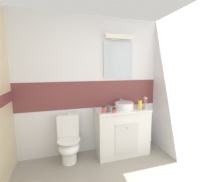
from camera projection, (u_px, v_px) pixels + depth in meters
wall_back_tiled at (92, 86)px, 2.88m from camera, size 3.20×0.20×2.50m
wall_right_plain at (205, 93)px, 2.10m from camera, size 0.10×3.48×2.50m
vanity_cabinet at (122, 131)px, 2.87m from camera, size 0.97×0.51×0.85m
sink_basin at (124, 105)px, 2.81m from camera, size 0.34×0.38×0.16m
toilet at (69, 140)px, 2.60m from camera, size 0.37×0.50×0.81m
toothbrush_cup at (146, 106)px, 2.79m from camera, size 0.08×0.08×0.23m
soap_dispenser at (108, 108)px, 2.58m from camera, size 0.06×0.06×0.17m
mouthwash_bottle at (140, 105)px, 2.75m from camera, size 0.06×0.06×0.19m
hair_gel_jar at (114, 110)px, 2.60m from camera, size 0.08×0.08×0.07m
lotion_bottle_short at (103, 110)px, 2.55m from camera, size 0.06×0.06×0.11m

